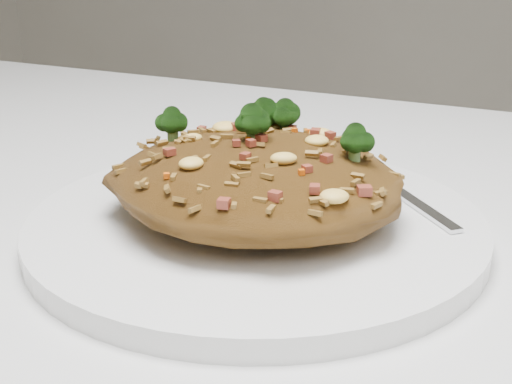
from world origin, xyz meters
TOP-DOWN VIEW (x-y plane):
  - dining_table at (0.00, 0.00)m, footprint 1.20×0.80m
  - plate at (0.06, 0.01)m, footprint 0.28×0.28m
  - fried_rice at (0.06, 0.01)m, footprint 0.18×0.16m
  - fork at (0.13, 0.09)m, footprint 0.12×0.13m

SIDE VIEW (x-z plane):
  - dining_table at x=0.00m, z-range 0.28..1.03m
  - plate at x=0.06m, z-range 0.75..0.76m
  - fork at x=0.13m, z-range 0.76..0.77m
  - fried_rice at x=0.06m, z-range 0.76..0.83m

